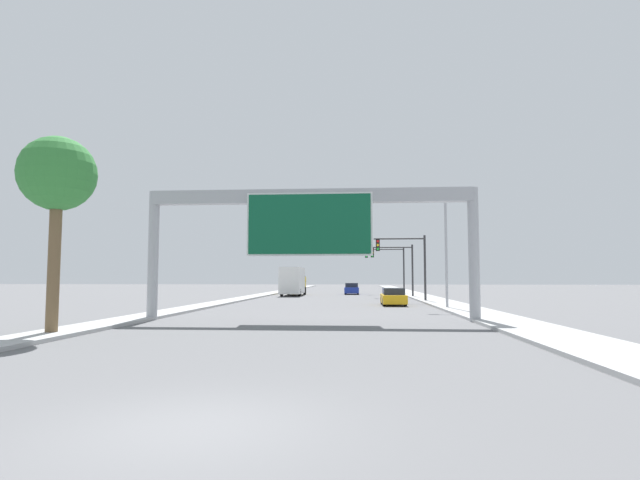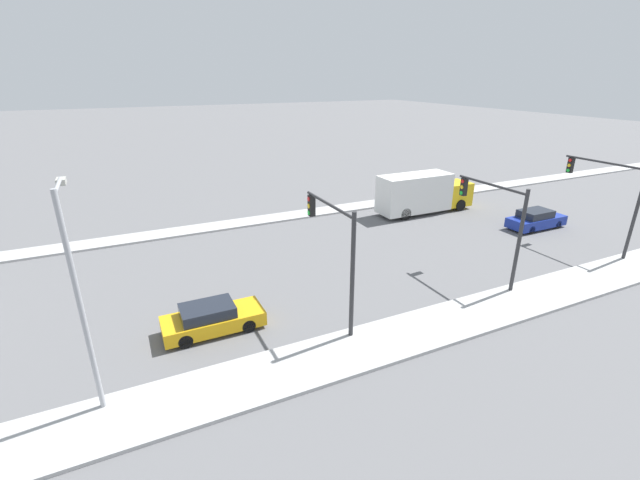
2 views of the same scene
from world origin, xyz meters
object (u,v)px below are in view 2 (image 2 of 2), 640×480
(traffic_light_mid_block, at_px, (498,215))
(street_lamp_right, at_px, (77,285))
(car_far_right, at_px, (212,318))
(traffic_light_near_intersection, at_px, (336,243))
(truck_box_primary, at_px, (422,193))
(car_mid_left, at_px, (536,219))
(traffic_light_far_intersection, at_px, (612,190))

(traffic_light_mid_block, distance_m, street_lamp_right, 20.18)
(car_far_right, xyz_separation_m, street_lamp_right, (3.02, -4.62, 4.15))
(traffic_light_near_intersection, bearing_deg, truck_box_primary, 129.90)
(car_mid_left, relative_size, traffic_light_far_intersection, 0.76)
(truck_box_primary, bearing_deg, car_far_right, -62.47)
(truck_box_primary, xyz_separation_m, street_lamp_right, (13.52, -24.76, 3.08))
(car_mid_left, bearing_deg, traffic_light_mid_block, -63.07)
(truck_box_primary, bearing_deg, traffic_light_near_intersection, -50.10)
(car_mid_left, xyz_separation_m, traffic_light_far_intersection, (5.02, -0.13, 3.52))
(truck_box_primary, xyz_separation_m, traffic_light_mid_block, (12.15, -4.64, 2.25))
(traffic_light_far_intersection, relative_size, street_lamp_right, 0.76)
(truck_box_primary, height_order, traffic_light_mid_block, traffic_light_mid_block)
(truck_box_primary, relative_size, traffic_light_mid_block, 1.50)
(traffic_light_near_intersection, bearing_deg, car_far_right, -107.57)
(traffic_light_far_intersection, bearing_deg, street_lamp_right, -87.14)
(traffic_light_mid_block, distance_m, traffic_light_far_intersection, 10.00)
(car_far_right, relative_size, street_lamp_right, 0.57)
(car_mid_left, distance_m, traffic_light_far_intersection, 6.13)
(truck_box_primary, distance_m, street_lamp_right, 28.38)
(car_far_right, distance_m, street_lamp_right, 6.90)
(car_far_right, distance_m, car_mid_left, 25.87)
(car_far_right, relative_size, truck_box_primary, 0.52)
(traffic_light_mid_block, xyz_separation_m, street_lamp_right, (1.37, -20.12, 0.84))
(traffic_light_near_intersection, relative_size, traffic_light_far_intersection, 0.97)
(truck_box_primary, height_order, traffic_light_near_intersection, traffic_light_near_intersection)
(truck_box_primary, relative_size, traffic_light_far_intersection, 1.42)
(car_far_right, relative_size, car_mid_left, 0.98)
(car_mid_left, bearing_deg, car_far_right, -82.22)
(traffic_light_mid_block, bearing_deg, street_lamp_right, -86.09)
(traffic_light_near_intersection, xyz_separation_m, traffic_light_mid_block, (-0.10, 10.00, -0.10))
(car_far_right, relative_size, traffic_light_mid_block, 0.79)
(car_mid_left, distance_m, truck_box_primary, 8.95)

